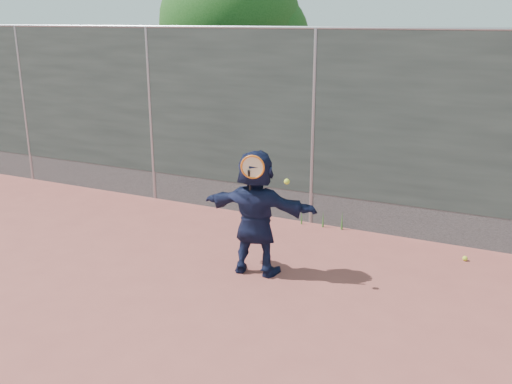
% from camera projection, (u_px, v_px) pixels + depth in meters
% --- Properties ---
extents(ground, '(80.00, 80.00, 0.00)m').
position_uv_depth(ground, '(197.00, 323.00, 6.12)').
color(ground, '#9E4C42').
rests_on(ground, ground).
extents(player, '(1.53, 0.59, 1.61)m').
position_uv_depth(player, '(256.00, 213.00, 7.13)').
color(player, '#151B3A').
rests_on(player, ground).
extents(ball_ground, '(0.07, 0.07, 0.07)m').
position_uv_depth(ball_ground, '(465.00, 258.00, 7.68)').
color(ball_ground, '#C3D52F').
rests_on(ball_ground, ground).
extents(fence, '(20.00, 0.06, 3.03)m').
position_uv_depth(fence, '(313.00, 125.00, 8.68)').
color(fence, '#38423D').
rests_on(fence, ground).
extents(swing_action, '(0.61, 0.14, 0.51)m').
position_uv_depth(swing_action, '(256.00, 170.00, 6.74)').
color(swing_action, orange).
rests_on(swing_action, ground).
extents(tree_left, '(3.15, 3.00, 4.53)m').
position_uv_depth(tree_left, '(238.00, 28.00, 12.08)').
color(tree_left, '#382314').
rests_on(tree_left, ground).
extents(weed_clump, '(0.68, 0.07, 0.30)m').
position_uv_depth(weed_clump, '(326.00, 219.00, 8.88)').
color(weed_clump, '#387226').
rests_on(weed_clump, ground).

